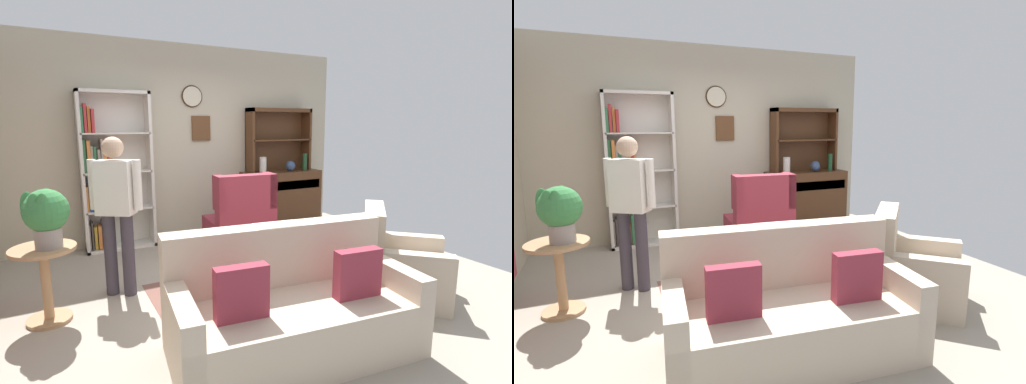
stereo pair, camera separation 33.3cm
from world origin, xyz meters
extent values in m
cube|color=#9E9384|center=(0.00, 0.00, -0.01)|extent=(5.40, 4.60, 0.02)
cube|color=#BCB299|center=(0.00, 2.13, 1.40)|extent=(5.00, 0.06, 2.80)
cylinder|color=beige|center=(0.05, 2.08, 2.07)|extent=(0.28, 0.03, 0.28)
torus|color=#382314|center=(0.05, 2.08, 2.07)|extent=(0.31, 0.02, 0.31)
cube|color=brown|center=(0.18, 2.08, 1.61)|extent=(0.28, 0.03, 0.36)
cube|color=brown|center=(0.20, -0.30, 0.00)|extent=(2.59, 1.63, 0.01)
cube|color=silver|center=(-1.49, 1.93, 1.05)|extent=(0.04, 0.30, 2.10)
cube|color=silver|center=(-0.63, 1.93, 1.05)|extent=(0.04, 0.30, 2.10)
cube|color=silver|center=(-1.06, 1.93, 2.08)|extent=(0.90, 0.30, 0.04)
cube|color=silver|center=(-1.06, 1.93, 0.02)|extent=(0.90, 0.30, 0.04)
cube|color=silver|center=(-1.06, 2.07, 1.05)|extent=(0.90, 0.01, 2.10)
cube|color=silver|center=(-1.06, 1.93, 0.55)|extent=(0.86, 0.30, 0.02)
cube|color=gray|center=(-1.46, 1.91, 0.21)|extent=(0.02, 0.14, 0.33)
cube|color=#3F3833|center=(-1.43, 1.91, 0.23)|extent=(0.02, 0.20, 0.37)
cube|color=gold|center=(-1.39, 1.91, 0.20)|extent=(0.04, 0.16, 0.30)
cube|color=#CC7233|center=(-1.34, 1.91, 0.20)|extent=(0.04, 0.20, 0.31)
cube|color=#723F7F|center=(-1.30, 1.91, 0.23)|extent=(0.02, 0.23, 0.37)
cube|color=#CC7233|center=(-1.26, 1.91, 0.19)|extent=(0.03, 0.13, 0.28)
cube|color=#337247|center=(-1.23, 1.91, 0.25)|extent=(0.03, 0.19, 0.40)
cube|color=silver|center=(-1.06, 1.93, 1.05)|extent=(0.86, 0.30, 0.02)
cube|color=#CC7233|center=(-1.46, 1.91, 0.72)|extent=(0.03, 0.13, 0.33)
cube|color=#284C8C|center=(-1.42, 1.91, 0.76)|extent=(0.04, 0.15, 0.41)
cube|color=#337247|center=(-1.38, 1.91, 0.78)|extent=(0.02, 0.22, 0.44)
cube|color=#284C8C|center=(-1.36, 1.91, 0.75)|extent=(0.02, 0.20, 0.39)
cube|color=#723F7F|center=(-1.32, 1.91, 0.74)|extent=(0.04, 0.17, 0.38)
cube|color=#284C8C|center=(-1.27, 1.91, 0.71)|extent=(0.03, 0.12, 0.31)
cube|color=silver|center=(-1.06, 1.93, 1.56)|extent=(0.86, 0.30, 0.02)
cube|color=#337247|center=(-1.45, 1.91, 1.27)|extent=(0.04, 0.11, 0.42)
cube|color=#CC7233|center=(-1.40, 1.91, 1.27)|extent=(0.04, 0.18, 0.41)
cube|color=gray|center=(-1.37, 1.91, 1.23)|extent=(0.03, 0.13, 0.34)
cube|color=#337247|center=(-1.33, 1.91, 1.22)|extent=(0.04, 0.11, 0.33)
cube|color=gray|center=(-1.28, 1.91, 1.21)|extent=(0.04, 0.18, 0.30)
cube|color=gray|center=(-1.25, 1.91, 1.27)|extent=(0.02, 0.24, 0.43)
cube|color=#CC7233|center=(-1.21, 1.91, 1.26)|extent=(0.04, 0.16, 0.40)
cube|color=#B22D33|center=(-1.17, 1.91, 1.25)|extent=(0.03, 0.16, 0.38)
cube|color=#CC7233|center=(-1.14, 1.91, 1.26)|extent=(0.02, 0.17, 0.40)
cube|color=#337247|center=(-1.46, 1.91, 1.72)|extent=(0.03, 0.14, 0.31)
cube|color=#B22D33|center=(-1.41, 1.91, 1.75)|extent=(0.03, 0.16, 0.36)
cube|color=#CC7233|center=(-1.37, 1.91, 1.73)|extent=(0.04, 0.11, 0.33)
cube|color=#B22D33|center=(-1.33, 1.91, 1.71)|extent=(0.03, 0.18, 0.30)
cube|color=#4C2D19|center=(1.46, 1.86, 0.51)|extent=(1.30, 0.45, 0.82)
cube|color=#4C2D19|center=(0.86, 1.69, 0.05)|extent=(0.06, 0.06, 0.10)
cube|color=#4C2D19|center=(2.06, 1.69, 0.05)|extent=(0.06, 0.06, 0.10)
cube|color=#4C2D19|center=(0.86, 2.04, 0.05)|extent=(0.06, 0.06, 0.10)
cube|color=#4C2D19|center=(2.06, 2.04, 0.05)|extent=(0.06, 0.06, 0.10)
cube|color=#3D2414|center=(1.46, 1.64, 0.71)|extent=(1.20, 0.01, 0.14)
cube|color=#4C2D19|center=(0.93, 1.94, 1.42)|extent=(0.04, 0.26, 1.00)
cube|color=#4C2D19|center=(1.99, 1.94, 1.42)|extent=(0.04, 0.26, 1.00)
cube|color=#4C2D19|center=(1.46, 1.94, 1.89)|extent=(1.10, 0.26, 0.06)
cube|color=#4C2D19|center=(1.46, 1.94, 1.42)|extent=(1.06, 0.26, 0.02)
cube|color=#4C2D19|center=(1.46, 2.06, 1.42)|extent=(1.10, 0.01, 1.00)
cylinder|color=beige|center=(1.07, 1.78, 1.05)|extent=(0.11, 0.11, 0.25)
ellipsoid|color=#33476B|center=(1.59, 1.79, 1.01)|extent=(0.15, 0.15, 0.17)
cylinder|color=#194223|center=(1.85, 1.77, 1.06)|extent=(0.07, 0.07, 0.28)
cube|color=beige|center=(-0.35, -1.24, 0.21)|extent=(1.89, 1.06, 0.42)
cube|color=beige|center=(-0.31, -0.91, 0.66)|extent=(1.81, 0.41, 0.48)
cube|color=beige|center=(-1.17, -1.14, 0.30)|extent=(0.24, 0.86, 0.60)
cube|color=beige|center=(0.47, -1.33, 0.30)|extent=(0.24, 0.86, 0.60)
cube|color=maroon|center=(-0.81, -1.30, 0.60)|extent=(0.37, 0.14, 0.36)
cube|color=maroon|center=(0.08, -1.41, 0.60)|extent=(0.37, 0.14, 0.36)
cube|color=white|center=(-0.31, -0.91, 0.90)|extent=(0.38, 0.22, 0.00)
cube|color=beige|center=(1.12, -0.95, 0.20)|extent=(1.08, 1.08, 0.40)
cube|color=beige|center=(0.90, -0.74, 0.64)|extent=(0.65, 0.66, 0.48)
cube|color=beige|center=(0.91, -1.17, 0.28)|extent=(0.66, 0.64, 0.55)
cube|color=beige|center=(1.33, -0.73, 0.28)|extent=(0.66, 0.64, 0.55)
cube|color=maroon|center=(0.33, 1.14, 0.21)|extent=(0.84, 0.86, 0.42)
cube|color=maroon|center=(0.30, 0.84, 0.74)|extent=(0.79, 0.26, 0.63)
cube|color=maroon|center=(0.65, 0.85, 0.83)|extent=(0.12, 0.29, 0.44)
cube|color=maroon|center=(-0.03, 0.91, 0.83)|extent=(0.12, 0.29, 0.44)
cylinder|color=#A87F56|center=(-1.95, 0.15, 0.65)|extent=(0.52, 0.52, 0.03)
cylinder|color=#A87F56|center=(-1.95, 0.15, 0.32)|extent=(0.08, 0.08, 0.63)
cylinder|color=#A87F56|center=(-1.95, 0.15, 0.01)|extent=(0.36, 0.36, 0.03)
cylinder|color=gray|center=(-1.90, 0.11, 0.74)|extent=(0.21, 0.21, 0.17)
sphere|color=#387F42|center=(-1.90, 0.11, 0.98)|extent=(0.36, 0.36, 0.36)
ellipsoid|color=#387F42|center=(-2.03, 0.12, 1.02)|extent=(0.11, 0.06, 0.25)
ellipsoid|color=#387F42|center=(-1.88, 0.24, 1.02)|extent=(0.11, 0.06, 0.25)
ellipsoid|color=#387F42|center=(-1.97, 0.01, 1.02)|extent=(0.11, 0.06, 0.25)
ellipsoid|color=#387F42|center=(-1.92, -0.01, 1.02)|extent=(0.11, 0.06, 0.25)
cylinder|color=#38333D|center=(-1.39, 0.46, 0.41)|extent=(0.17, 0.17, 0.82)
cylinder|color=#38333D|center=(-1.24, 0.36, 0.41)|extent=(0.17, 0.17, 0.82)
cube|color=silver|center=(-1.31, 0.41, 1.08)|extent=(0.39, 0.35, 0.52)
sphere|color=tan|center=(-1.31, 0.41, 1.46)|extent=(0.28, 0.28, 0.20)
cylinder|color=silver|center=(-1.50, 0.53, 1.11)|extent=(0.11, 0.11, 0.48)
cylinder|color=silver|center=(-1.13, 0.29, 1.11)|extent=(0.11, 0.11, 0.48)
cube|color=#4C2D19|center=(-0.13, -0.41, 0.40)|extent=(0.80, 0.50, 0.03)
cube|color=#4C2D19|center=(-0.50, -0.63, 0.20)|extent=(0.05, 0.05, 0.39)
cube|color=#4C2D19|center=(0.24, -0.63, 0.20)|extent=(0.05, 0.05, 0.39)
cube|color=#4C2D19|center=(-0.50, -0.19, 0.20)|extent=(0.05, 0.05, 0.39)
cube|color=#4C2D19|center=(0.24, -0.19, 0.20)|extent=(0.05, 0.05, 0.39)
cube|color=gold|center=(-0.15, -0.37, 0.43)|extent=(0.15, 0.13, 0.03)
cube|color=gold|center=(-0.14, -0.36, 0.46)|extent=(0.20, 0.15, 0.03)
cube|color=#CC7233|center=(-0.14, -0.37, 0.49)|extent=(0.14, 0.11, 0.02)
camera|label=1|loc=(-1.82, -3.40, 1.68)|focal=26.92mm
camera|label=2|loc=(-1.52, -3.54, 1.68)|focal=26.92mm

